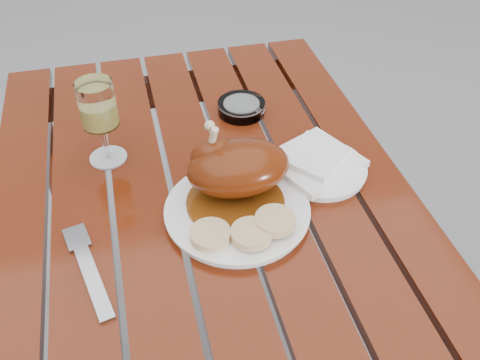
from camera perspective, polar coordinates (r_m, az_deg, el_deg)
name	(u,v)px	position (r m, az deg, el deg)	size (l,w,h in m)	color
table	(213,319)	(1.30, -2.91, -14.59)	(0.80, 1.20, 0.75)	maroon
dinner_plate	(237,211)	(0.98, -0.29, -3.36)	(0.27, 0.27, 0.02)	white
roast_duck	(235,168)	(0.98, -0.56, 1.34)	(0.20, 0.19, 0.14)	#612E0B
bread_dumplings	(246,230)	(0.92, 0.61, -5.32)	(0.19, 0.09, 0.02)	#DDBA87
wine_glass	(101,123)	(1.09, -14.59, 5.92)	(0.08, 0.08, 0.18)	#CCC35C
side_plate	(320,169)	(1.09, 8.55, 1.16)	(0.19, 0.19, 0.02)	white
napkin	(314,161)	(1.08, 7.95, 1.99)	(0.16, 0.15, 0.01)	white
ashtray	(241,107)	(1.24, 0.16, 7.75)	(0.11, 0.11, 0.03)	#B2B7BC
fork	(91,274)	(0.93, -15.65, -9.64)	(0.02, 0.20, 0.01)	gray
knife	(252,191)	(1.03, 1.32, -1.17)	(0.02, 0.18, 0.01)	gray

